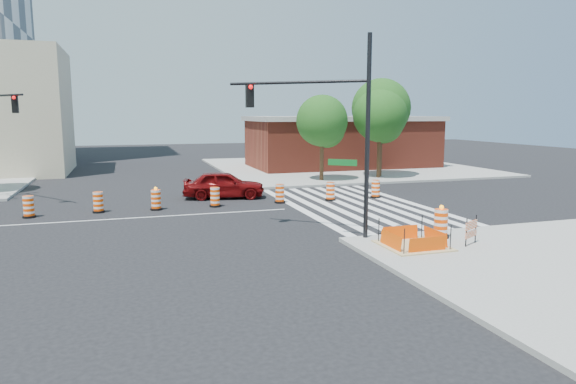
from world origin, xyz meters
name	(u,v)px	position (x,y,z in m)	size (l,w,h in m)	color
ground	(142,218)	(0.00, 0.00, 0.00)	(120.00, 120.00, 0.00)	black
sidewalk_ne	(341,167)	(18.00, 18.00, 0.07)	(22.00, 22.00, 0.15)	gray
crosswalk_east	(355,205)	(10.95, 0.00, 0.01)	(6.75, 13.50, 0.01)	silver
lane_centerline	(142,217)	(0.00, 0.00, 0.01)	(14.00, 0.12, 0.01)	silver
excavation_pit	(413,244)	(9.00, -9.00, 0.22)	(2.20, 2.20, 0.90)	tan
brick_storefront	(342,142)	(18.00, 18.00, 2.32)	(16.50, 8.50, 4.60)	maroon
red_coupe	(224,185)	(4.72, 4.41, 0.79)	(1.86, 4.63, 1.58)	#600809
signal_pole_se	(327,118)	(6.75, -6.27, 4.64)	(4.51, 3.71, 7.56)	black
pit_drum	(441,224)	(10.68, -8.16, 0.67)	(0.64, 0.64, 1.26)	black
barricade	(471,229)	(11.09, -9.42, 0.72)	(0.79, 0.46, 1.03)	#FA4805
tree_north_c	(322,124)	(12.68, 9.26, 4.13)	(3.61, 3.61, 6.15)	#382314
tree_north_d	(381,111)	(17.74, 10.20, 4.99)	(4.37, 4.37, 7.43)	#382314
tree_north_e	(380,118)	(17.26, 9.42, 4.51)	(3.95, 3.95, 6.72)	#382314
median_drum_2	(29,207)	(-5.03, 1.61, 0.48)	(0.60, 0.60, 1.02)	black
median_drum_3	(98,203)	(-1.98, 1.94, 0.48)	(0.60, 0.60, 1.02)	black
median_drum_4	(156,200)	(0.77, 1.79, 0.49)	(0.60, 0.60, 1.18)	black
median_drum_5	(215,198)	(3.76, 1.79, 0.48)	(0.60, 0.60, 1.02)	black
median_drum_6	(280,194)	(7.32, 1.87, 0.48)	(0.60, 0.60, 1.02)	black
median_drum_7	(330,192)	(10.26, 1.78, 0.48)	(0.60, 0.60, 1.02)	black
median_drum_8	(376,190)	(13.11, 1.86, 0.48)	(0.60, 0.60, 1.02)	black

